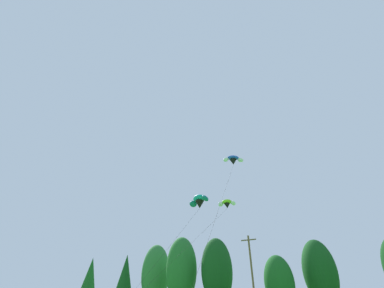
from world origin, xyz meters
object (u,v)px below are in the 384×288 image
object	(u,v)px
parafoil_kite_high_teal	(199,201)
parafoil_kite_mid_blue_white	(233,160)
parafoil_kite_far_lime_white	(227,204)
utility_pole	(253,278)

from	to	relation	value
parafoil_kite_high_teal	parafoil_kite_mid_blue_white	size ratio (longest dim) A/B	0.54
parafoil_kite_high_teal	parafoil_kite_far_lime_white	size ratio (longest dim) A/B	0.69
utility_pole	parafoil_kite_far_lime_white	world-z (taller)	parafoil_kite_far_lime_white
utility_pole	parafoil_kite_far_lime_white	bearing A→B (deg)	-104.53
parafoil_kite_high_teal	parafoil_kite_mid_blue_white	world-z (taller)	parafoil_kite_mid_blue_white
parafoil_kite_high_teal	parafoil_kite_far_lime_white	distance (m)	8.08
parafoil_kite_mid_blue_white	parafoil_kite_far_lime_white	size ratio (longest dim) A/B	1.28
utility_pole	parafoil_kite_high_teal	size ratio (longest dim) A/B	0.95
parafoil_kite_high_teal	parafoil_kite_mid_blue_white	bearing A→B (deg)	68.55
parafoil_kite_high_teal	parafoil_kite_far_lime_white	world-z (taller)	parafoil_kite_far_lime_white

